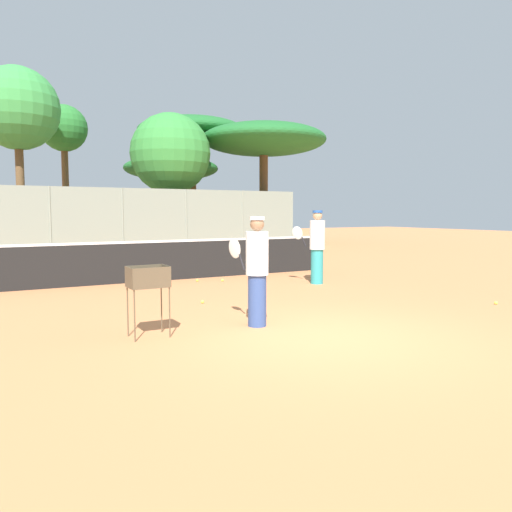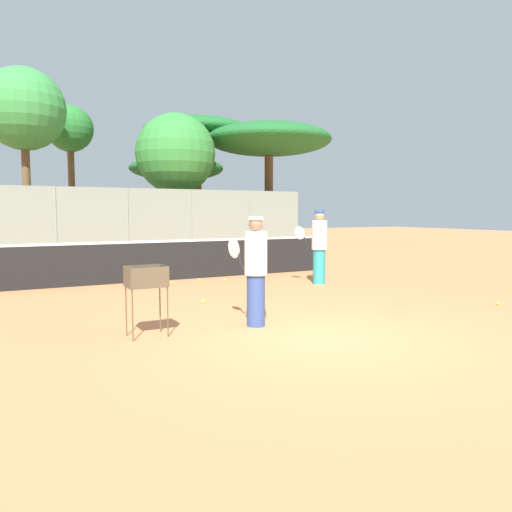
{
  "view_description": "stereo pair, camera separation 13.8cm",
  "coord_description": "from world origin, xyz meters",
  "px_view_note": "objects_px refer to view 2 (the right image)",
  "views": [
    {
      "loc": [
        -4.34,
        -5.66,
        1.81
      ],
      "look_at": [
        0.14,
        2.29,
        1.0
      ],
      "focal_mm": 35.0,
      "sensor_mm": 36.0,
      "label": 1
    },
    {
      "loc": [
        -4.22,
        -5.73,
        1.81
      ],
      "look_at": [
        0.14,
        2.29,
        1.0
      ],
      "focal_mm": 35.0,
      "sensor_mm": 36.0,
      "label": 2
    }
  ],
  "objects_px": {
    "player_white_outfit": "(319,246)",
    "parked_car": "(95,234)",
    "player_red_cap": "(255,270)",
    "tennis_net": "(168,259)",
    "ball_cart": "(147,283)"
  },
  "relations": [
    {
      "from": "player_white_outfit",
      "to": "parked_car",
      "type": "relative_size",
      "value": 0.44
    },
    {
      "from": "player_red_cap",
      "to": "parked_car",
      "type": "xyz_separation_m",
      "value": [
        1.35,
        20.29,
        -0.24
      ]
    },
    {
      "from": "tennis_net",
      "to": "player_white_outfit",
      "type": "xyz_separation_m",
      "value": [
        3.12,
        -2.44,
        0.4
      ]
    },
    {
      "from": "player_red_cap",
      "to": "parked_car",
      "type": "distance_m",
      "value": 20.34
    },
    {
      "from": "player_white_outfit",
      "to": "ball_cart",
      "type": "relative_size",
      "value": 1.79
    },
    {
      "from": "tennis_net",
      "to": "player_red_cap",
      "type": "relative_size",
      "value": 5.77
    },
    {
      "from": "parked_car",
      "to": "player_white_outfit",
      "type": "bearing_deg",
      "value": -82.38
    },
    {
      "from": "player_red_cap",
      "to": "parked_car",
      "type": "relative_size",
      "value": 0.41
    },
    {
      "from": "tennis_net",
      "to": "ball_cart",
      "type": "relative_size",
      "value": 9.72
    },
    {
      "from": "parked_car",
      "to": "ball_cart",
      "type": "bearing_deg",
      "value": -98.62
    },
    {
      "from": "player_red_cap",
      "to": "ball_cart",
      "type": "distance_m",
      "value": 1.71
    },
    {
      "from": "player_red_cap",
      "to": "ball_cart",
      "type": "xyz_separation_m",
      "value": [
        -1.7,
        0.15,
        -0.11
      ]
    },
    {
      "from": "tennis_net",
      "to": "player_white_outfit",
      "type": "height_order",
      "value": "player_white_outfit"
    },
    {
      "from": "player_white_outfit",
      "to": "parked_car",
      "type": "xyz_separation_m",
      "value": [
        -2.27,
        16.96,
        -0.3
      ]
    },
    {
      "from": "tennis_net",
      "to": "ball_cart",
      "type": "bearing_deg",
      "value": -111.37
    }
  ]
}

